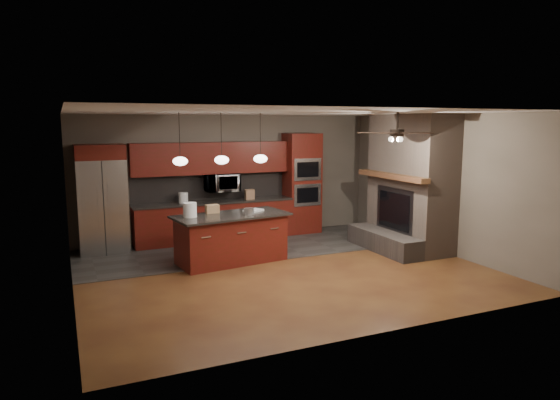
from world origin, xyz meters
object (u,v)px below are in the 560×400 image
counter_bucket (183,198)px  refrigerator (102,199)px  microwave (222,183)px  kitchen_island (232,238)px  white_bucket (190,210)px  paint_can (249,211)px  oven_tower (302,183)px  cardboard_box (212,209)px  paint_tray (253,210)px  counter_box (250,194)px

counter_bucket → refrigerator: bearing=-177.2°
microwave → counter_bucket: size_ratio=3.20×
kitchen_island → white_bucket: bearing=168.4°
kitchen_island → counter_bucket: 1.98m
paint_can → counter_bucket: size_ratio=0.81×
refrigerator → counter_bucket: refrigerator is taller
microwave → kitchen_island: (-0.41, -1.89, -0.83)m
counter_bucket → oven_tower: bearing=-0.1°
paint_can → cardboard_box: (-0.58, 0.45, 0.02)m
kitchen_island → microwave: bearing=69.8°
microwave → refrigerator: refrigerator is taller
oven_tower → kitchen_island: size_ratio=1.06×
kitchen_island → white_bucket: (-0.77, 0.05, 0.59)m
white_bucket → counter_bucket: bearing=80.8°
refrigerator → counter_bucket: (1.67, 0.08, -0.09)m
paint_can → paint_tray: paint_can is taller
cardboard_box → counter_bucket: (-0.20, 1.54, 0.02)m
refrigerator → counter_box: 3.18m
oven_tower → cardboard_box: 3.08m
microwave → paint_can: bearing=-93.0°
microwave → paint_can: size_ratio=3.96×
oven_tower → counter_box: oven_tower is taller
refrigerator → paint_tray: (2.65, -1.61, -0.16)m
white_bucket → counter_box: (1.80, 1.74, -0.04)m
refrigerator → kitchen_island: 2.85m
oven_tower → paint_can: size_ratio=12.87×
microwave → counter_bucket: microwave is taller
oven_tower → counter_bucket: oven_tower is taller
white_bucket → cardboard_box: bearing=27.1°
microwave → white_bucket: bearing=-122.7°
counter_box → paint_tray: bearing=-103.2°
counter_bucket → counter_box: (1.51, -0.05, -0.00)m
refrigerator → paint_can: 3.11m
oven_tower → microwave: (-1.98, 0.06, 0.11)m
counter_bucket → counter_box: size_ratio=1.02×
oven_tower → white_bucket: 3.62m
counter_bucket → white_bucket: bearing=-99.2°
kitchen_island → cardboard_box: (-0.28, 0.30, 0.53)m
paint_can → refrigerator: bearing=142.1°
microwave → refrigerator: size_ratio=0.33×
white_bucket → paint_tray: 1.28m
microwave → counter_bucket: bearing=-176.8°
kitchen_island → cardboard_box: cardboard_box is taller
refrigerator → microwave: bearing=2.9°
paint_can → counter_box: 2.07m
paint_can → counter_bucket: (-0.78, 1.99, 0.03)m
oven_tower → paint_can: oven_tower is taller
white_bucket → paint_can: 1.09m
microwave → counter_box: microwave is taller
refrigerator → cardboard_box: bearing=-37.9°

